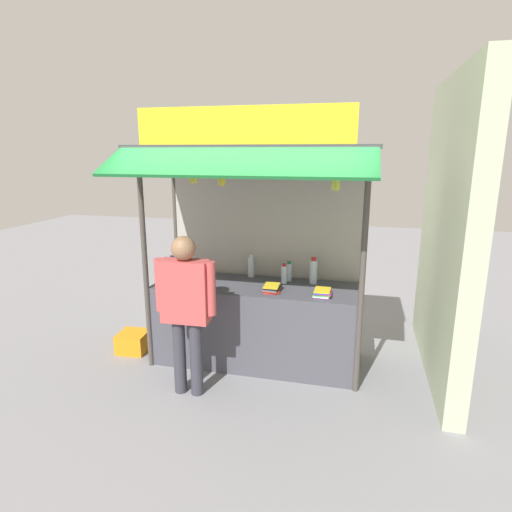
% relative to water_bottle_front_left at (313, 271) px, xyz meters
% --- Properties ---
extents(ground_plane, '(20.00, 20.00, 0.00)m').
position_rel_water_bottle_front_left_xyz_m(ground_plane, '(-0.63, -0.23, -1.09)').
color(ground_plane, gray).
extents(stall_counter, '(2.35, 0.80, 0.95)m').
position_rel_water_bottle_front_left_xyz_m(stall_counter, '(-0.63, -0.23, -0.62)').
color(stall_counter, '#4C4C56').
rests_on(stall_counter, ground).
extents(stall_structure, '(2.55, 1.60, 2.86)m').
position_rel_water_bottle_front_left_xyz_m(stall_structure, '(-0.63, -0.13, 0.65)').
color(stall_structure, '#4C4742').
rests_on(stall_structure, ground).
extents(water_bottle_front_left, '(0.09, 0.09, 0.32)m').
position_rel_water_bottle_front_left_xyz_m(water_bottle_front_left, '(0.00, 0.00, 0.00)').
color(water_bottle_front_left, silver).
rests_on(water_bottle_front_left, stall_counter).
extents(water_bottle_right, '(0.07, 0.07, 0.24)m').
position_rel_water_bottle_front_left_xyz_m(water_bottle_right, '(-0.29, 0.03, -0.03)').
color(water_bottle_right, silver).
rests_on(water_bottle_right, stall_counter).
extents(water_bottle_far_left, '(0.07, 0.07, 0.25)m').
position_rel_water_bottle_front_left_xyz_m(water_bottle_far_left, '(-1.63, -0.11, -0.03)').
color(water_bottle_far_left, silver).
rests_on(water_bottle_far_left, stall_counter).
extents(water_bottle_center, '(0.08, 0.08, 0.27)m').
position_rel_water_bottle_front_left_xyz_m(water_bottle_center, '(-0.77, 0.10, -0.02)').
color(water_bottle_center, silver).
rests_on(water_bottle_center, stall_counter).
extents(water_bottle_back_left, '(0.08, 0.08, 0.28)m').
position_rel_water_bottle_front_left_xyz_m(water_bottle_back_left, '(-1.69, -0.19, -0.02)').
color(water_bottle_back_left, silver).
rests_on(water_bottle_back_left, stall_counter).
extents(water_bottle_mid_left, '(0.07, 0.07, 0.24)m').
position_rel_water_bottle_front_left_xyz_m(water_bottle_mid_left, '(-0.33, -0.08, -0.04)').
color(water_bottle_mid_left, silver).
rests_on(water_bottle_mid_left, stall_counter).
extents(magazine_stack_mid_right, '(0.20, 0.25, 0.07)m').
position_rel_water_bottle_front_left_xyz_m(magazine_stack_mid_right, '(0.15, -0.42, -0.11)').
color(magazine_stack_mid_right, purple).
rests_on(magazine_stack_mid_right, stall_counter).
extents(magazine_stack_front_right, '(0.20, 0.27, 0.07)m').
position_rel_water_bottle_front_left_xyz_m(magazine_stack_front_right, '(-0.41, -0.39, -0.11)').
color(magazine_stack_front_right, red).
rests_on(magazine_stack_front_right, stall_counter).
extents(banana_bunch_leftmost, '(0.10, 0.10, 0.26)m').
position_rel_water_bottle_front_left_xyz_m(banana_bunch_leftmost, '(-0.86, -0.73, 1.11)').
color(banana_bunch_leftmost, '#332D23').
extents(banana_bunch_inner_right, '(0.10, 0.09, 0.25)m').
position_rel_water_bottle_front_left_xyz_m(banana_bunch_inner_right, '(-1.16, -0.73, 1.12)').
color(banana_bunch_inner_right, '#332D23').
extents(banana_bunch_rightmost, '(0.10, 0.11, 0.29)m').
position_rel_water_bottle_front_left_xyz_m(banana_bunch_rightmost, '(0.25, -0.73, 1.07)').
color(banana_bunch_rightmost, '#332D23').
extents(vendor_person, '(0.63, 0.24, 1.67)m').
position_rel_water_bottle_front_left_xyz_m(vendor_person, '(-1.14, -1.08, -0.09)').
color(vendor_person, '#383842').
rests_on(vendor_person, ground).
extents(plastic_crate, '(0.38, 0.38, 0.25)m').
position_rel_water_bottle_front_left_xyz_m(plastic_crate, '(-2.19, -0.36, -0.97)').
color(plastic_crate, orange).
rests_on(plastic_crate, ground).
extents(neighbour_wall, '(0.20, 2.40, 3.22)m').
position_rel_water_bottle_front_left_xyz_m(neighbour_wall, '(1.42, 0.07, 0.52)').
color(neighbour_wall, beige).
rests_on(neighbour_wall, ground).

